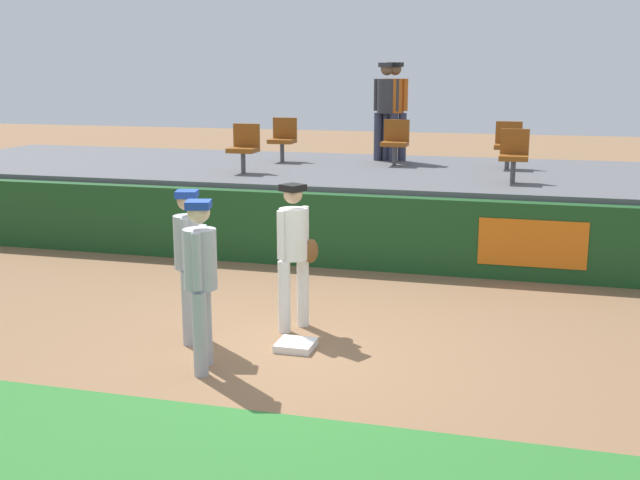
{
  "coord_description": "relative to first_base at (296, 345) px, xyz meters",
  "views": [
    {
      "loc": [
        2.58,
        -7.6,
        2.98
      ],
      "look_at": [
        0.19,
        1.16,
        1.0
      ],
      "focal_mm": 44.26,
      "sensor_mm": 36.0,
      "label": 1
    }
  ],
  "objects": [
    {
      "name": "seat_back_center",
      "position": [
        -0.14,
        6.86,
        1.64
      ],
      "size": [
        0.48,
        0.44,
        0.84
      ],
      "color": "#4C4C51",
      "rests_on": "bleacher_platform"
    },
    {
      "name": "seat_back_left",
      "position": [
        -2.35,
        6.86,
        1.64
      ],
      "size": [
        0.48,
        0.44,
        0.84
      ],
      "color": "#4C4C51",
      "rests_on": "bleacher_platform"
    },
    {
      "name": "first_base",
      "position": [
        0.0,
        0.0,
        0.0
      ],
      "size": [
        0.4,
        0.4,
        0.08
      ],
      "primitive_type": "cube",
      "color": "white",
      "rests_on": "ground_plane"
    },
    {
      "name": "spectator_capped",
      "position": [
        -0.44,
        7.48,
        2.26
      ],
      "size": [
        0.52,
        0.43,
        1.88
      ],
      "rotation": [
        0.0,
        0.0,
        2.92
      ],
      "color": "#33384C",
      "rests_on": "bleacher_platform"
    },
    {
      "name": "field_wall",
      "position": [
        -0.18,
        3.62,
        0.52
      ],
      "size": [
        18.0,
        0.26,
        1.13
      ],
      "color": "#19471E",
      "rests_on": "ground_plane"
    },
    {
      "name": "seat_front_right",
      "position": [
        2.07,
        5.06,
        1.64
      ],
      "size": [
        0.45,
        0.44,
        0.84
      ],
      "color": "#4C4C51",
      "rests_on": "bleacher_platform"
    },
    {
      "name": "player_coach_visitor",
      "position": [
        -0.72,
        -0.82,
        0.96
      ],
      "size": [
        0.4,
        0.47,
        1.73
      ],
      "rotation": [
        0.0,
        0.0,
        -1.31
      ],
      "color": "#9EA3AD",
      "rests_on": "ground_plane"
    },
    {
      "name": "seat_front_left",
      "position": [
        -2.47,
        5.06,
        1.64
      ],
      "size": [
        0.47,
        0.44,
        0.84
      ],
      "color": "#4C4C51",
      "rests_on": "bleacher_platform"
    },
    {
      "name": "bleacher_platform",
      "position": [
        -0.19,
        6.19,
        0.56
      ],
      "size": [
        18.0,
        4.8,
        1.2
      ],
      "primitive_type": "cube",
      "color": "#59595E",
      "rests_on": "ground_plane"
    },
    {
      "name": "ground_plane",
      "position": [
        -0.19,
        -0.16,
        -0.04
      ],
      "size": [
        60.0,
        60.0,
        0.0
      ],
      "primitive_type": "plane",
      "color": "#846042"
    },
    {
      "name": "player_runner_visitor",
      "position": [
        -1.21,
        -0.03,
        0.94
      ],
      "size": [
        0.39,
        0.46,
        1.69
      ],
      "rotation": [
        0.0,
        0.0,
        -1.32
      ],
      "color": "#9EA3AD",
      "rests_on": "ground_plane"
    },
    {
      "name": "seat_back_right",
      "position": [
        1.91,
        6.86,
        1.64
      ],
      "size": [
        0.47,
        0.44,
        0.84
      ],
      "color": "#4C4C51",
      "rests_on": "bleacher_platform"
    },
    {
      "name": "player_fielder_home",
      "position": [
        -0.21,
        0.65,
        0.94
      ],
      "size": [
        0.49,
        0.46,
        1.7
      ],
      "rotation": [
        0.0,
        0.0,
        -2.06
      ],
      "color": "white",
      "rests_on": "ground_plane"
    },
    {
      "name": "spectator_hooded",
      "position": [
        -0.29,
        7.56,
        2.26
      ],
      "size": [
        0.52,
        0.41,
        1.89
      ],
      "rotation": [
        0.0,
        0.0,
        2.99
      ],
      "color": "#33384C",
      "rests_on": "bleacher_platform"
    }
  ]
}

